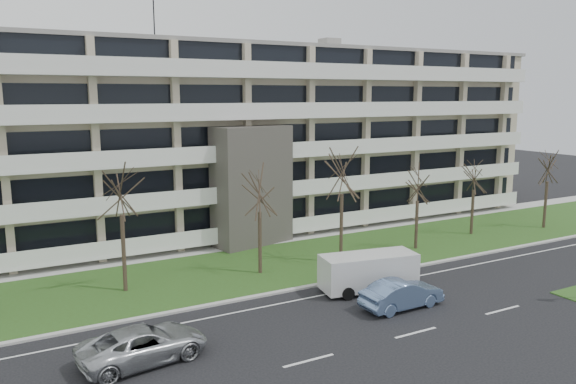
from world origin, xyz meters
TOP-DOWN VIEW (x-y plane):
  - ground at (0.00, 0.00)m, footprint 160.00×160.00m
  - grass_verge at (0.00, 13.00)m, footprint 90.00×10.00m
  - curb at (0.00, 8.00)m, footprint 90.00×0.35m
  - sidewalk at (0.00, 18.50)m, footprint 90.00×2.00m
  - lane_edge_line at (0.00, 6.50)m, footprint 90.00×0.12m
  - apartment_building at (-0.01, 25.32)m, footprint 60.50×15.10m
  - silver_pickup at (-12.22, 3.36)m, footprint 5.80×3.26m
  - blue_sedan at (1.49, 2.84)m, footprint 4.75×1.76m
  - white_van at (1.62, 5.89)m, footprint 5.89×3.02m
  - tree_2 at (-10.94, 12.54)m, footprint 4.07×4.07m
  - tree_3 at (-2.62, 11.75)m, footprint 3.60×3.60m
  - tree_4 at (3.20, 11.20)m, footprint 4.24×4.24m
  - tree_5 at (10.04, 11.45)m, footprint 3.24×3.24m
  - tree_6 at (16.98, 12.62)m, footprint 3.30×3.30m
  - tree_7 at (24.13, 11.24)m, footprint 3.61×3.61m

SIDE VIEW (x-z plane):
  - ground at x=0.00m, z-range 0.00..0.00m
  - lane_edge_line at x=0.00m, z-range 0.00..0.01m
  - grass_verge at x=0.00m, z-range 0.00..0.06m
  - sidewalk at x=0.00m, z-range 0.00..0.08m
  - curb at x=0.00m, z-range 0.00..0.12m
  - silver_pickup at x=-12.22m, z-range 0.00..1.53m
  - blue_sedan at x=1.49m, z-range 0.00..1.55m
  - white_van at x=1.62m, z-range 0.22..2.39m
  - tree_5 at x=10.04m, z-range 1.79..8.27m
  - tree_6 at x=16.98m, z-range 1.82..8.42m
  - tree_3 at x=-2.62m, z-range 1.99..9.19m
  - tree_7 at x=24.13m, z-range 2.00..9.23m
  - tree_2 at x=-10.94m, z-range 2.26..10.39m
  - tree_4 at x=3.20m, z-range 2.36..10.84m
  - apartment_building at x=-0.01m, z-range -1.76..16.99m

